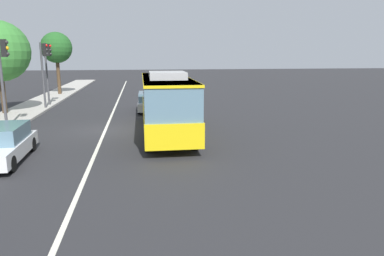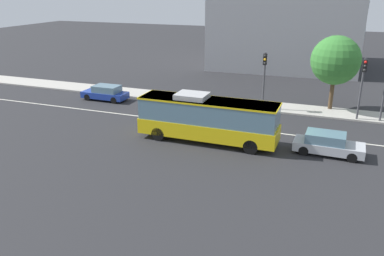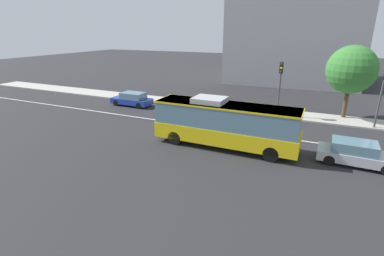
{
  "view_description": "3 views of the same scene",
  "coord_description": "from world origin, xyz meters",
  "px_view_note": "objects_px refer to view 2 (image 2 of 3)",
  "views": [
    {
      "loc": [
        -20.65,
        -2.02,
        4.34
      ],
      "look_at": [
        -4.37,
        -4.45,
        0.88
      ],
      "focal_mm": 33.07,
      "sensor_mm": 36.0,
      "label": 1
    },
    {
      "loc": [
        6.64,
        -28.61,
        10.58
      ],
      "look_at": [
        -2.09,
        -5.22,
        1.55
      ],
      "focal_mm": 36.77,
      "sensor_mm": 36.0,
      "label": 2
    },
    {
      "loc": [
        4.08,
        -21.45,
        7.85
      ],
      "look_at": [
        -3.93,
        -3.8,
        1.17
      ],
      "focal_mm": 26.62,
      "sensor_mm": 36.0,
      "label": 3
    }
  ],
  "objects_px": {
    "sedan_blue": "(106,93)",
    "sedan_white": "(189,101)",
    "transit_bus": "(207,118)",
    "traffic_light_near_corner": "(264,71)",
    "street_tree_kerbside_left": "(336,60)",
    "sedan_silver": "(328,144)",
    "traffic_light_mid_block": "(363,79)"
  },
  "relations": [
    {
      "from": "sedan_blue",
      "to": "sedan_white",
      "type": "distance_m",
      "value": 8.77
    },
    {
      "from": "transit_bus",
      "to": "sedan_blue",
      "type": "relative_size",
      "value": 2.22
    },
    {
      "from": "sedan_blue",
      "to": "sedan_white",
      "type": "relative_size",
      "value": 0.99
    },
    {
      "from": "traffic_light_near_corner",
      "to": "sedan_white",
      "type": "bearing_deg",
      "value": -79.7
    },
    {
      "from": "transit_bus",
      "to": "sedan_white",
      "type": "relative_size",
      "value": 2.2
    },
    {
      "from": "street_tree_kerbside_left",
      "to": "sedan_silver",
      "type": "bearing_deg",
      "value": -88.88
    },
    {
      "from": "sedan_white",
      "to": "traffic_light_near_corner",
      "type": "bearing_deg",
      "value": -165.8
    },
    {
      "from": "transit_bus",
      "to": "sedan_silver",
      "type": "height_order",
      "value": "transit_bus"
    },
    {
      "from": "traffic_light_near_corner",
      "to": "traffic_light_mid_block",
      "type": "relative_size",
      "value": 1.0
    },
    {
      "from": "traffic_light_near_corner",
      "to": "transit_bus",
      "type": "bearing_deg",
      "value": -20.02
    },
    {
      "from": "sedan_silver",
      "to": "traffic_light_near_corner",
      "type": "xyz_separation_m",
      "value": [
        -5.93,
        8.27,
        2.84
      ]
    },
    {
      "from": "transit_bus",
      "to": "street_tree_kerbside_left",
      "type": "height_order",
      "value": "street_tree_kerbside_left"
    },
    {
      "from": "traffic_light_near_corner",
      "to": "street_tree_kerbside_left",
      "type": "relative_size",
      "value": 0.78
    },
    {
      "from": "traffic_light_mid_block",
      "to": "street_tree_kerbside_left",
      "type": "bearing_deg",
      "value": -139.95
    },
    {
      "from": "sedan_silver",
      "to": "sedan_blue",
      "type": "bearing_deg",
      "value": 164.91
    },
    {
      "from": "street_tree_kerbside_left",
      "to": "transit_bus",
      "type": "bearing_deg",
      "value": -125.73
    },
    {
      "from": "sedan_blue",
      "to": "traffic_light_near_corner",
      "type": "distance_m",
      "value": 15.5
    },
    {
      "from": "sedan_silver",
      "to": "street_tree_kerbside_left",
      "type": "distance_m",
      "value": 11.15
    },
    {
      "from": "sedan_silver",
      "to": "traffic_light_near_corner",
      "type": "relative_size",
      "value": 0.87
    },
    {
      "from": "sedan_silver",
      "to": "street_tree_kerbside_left",
      "type": "relative_size",
      "value": 0.68
    },
    {
      "from": "street_tree_kerbside_left",
      "to": "sedan_white",
      "type": "bearing_deg",
      "value": -161.5
    },
    {
      "from": "sedan_silver",
      "to": "traffic_light_mid_block",
      "type": "relative_size",
      "value": 0.87
    },
    {
      "from": "traffic_light_mid_block",
      "to": "traffic_light_near_corner",
      "type": "bearing_deg",
      "value": -94.13
    },
    {
      "from": "traffic_light_mid_block",
      "to": "sedan_white",
      "type": "bearing_deg",
      "value": -86.23
    },
    {
      "from": "sedan_blue",
      "to": "traffic_light_mid_block",
      "type": "xyz_separation_m",
      "value": [
        23.07,
        1.77,
        2.84
      ]
    },
    {
      "from": "sedan_blue",
      "to": "street_tree_kerbside_left",
      "type": "relative_size",
      "value": 0.68
    },
    {
      "from": "sedan_blue",
      "to": "sedan_white",
      "type": "xyz_separation_m",
      "value": [
        8.76,
        0.15,
        0.0
      ]
    },
    {
      "from": "sedan_white",
      "to": "street_tree_kerbside_left",
      "type": "xyz_separation_m",
      "value": [
        12.07,
        4.04,
        3.79
      ]
    },
    {
      "from": "sedan_blue",
      "to": "sedan_silver",
      "type": "distance_m",
      "value": 21.97
    },
    {
      "from": "sedan_white",
      "to": "traffic_light_mid_block",
      "type": "xyz_separation_m",
      "value": [
        14.31,
        1.62,
        2.84
      ]
    },
    {
      "from": "sedan_blue",
      "to": "traffic_light_near_corner",
      "type": "height_order",
      "value": "traffic_light_near_corner"
    },
    {
      "from": "sedan_blue",
      "to": "traffic_light_near_corner",
      "type": "bearing_deg",
      "value": -172.02
    }
  ]
}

